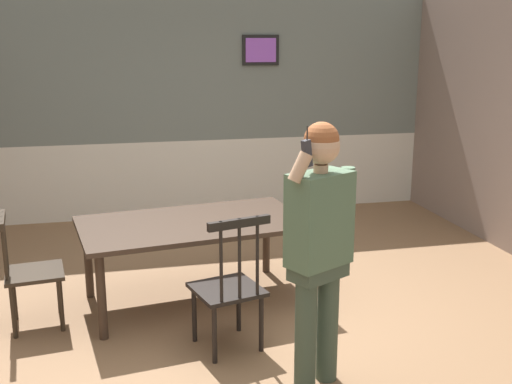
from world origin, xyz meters
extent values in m
plane|color=#846042|center=(0.00, 0.00, 0.00)|extent=(7.51, 7.51, 0.00)
cube|color=slate|center=(0.00, 3.41, 1.88)|extent=(6.41, 0.12, 1.84)
cube|color=silver|center=(0.00, 3.42, 0.48)|extent=(6.41, 0.14, 0.96)
cube|color=silver|center=(0.00, 3.39, 0.96)|extent=(6.41, 0.05, 0.06)
cube|color=black|center=(0.96, 3.34, 2.08)|extent=(0.47, 0.03, 0.37)
cube|color=#A258DA|center=(0.96, 3.32, 2.08)|extent=(0.39, 0.01, 0.29)
cube|color=#38281E|center=(-0.27, 0.60, 0.70)|extent=(2.01, 1.31, 0.04)
cylinder|color=#38281E|center=(-1.04, 0.06, 0.34)|extent=(0.07, 0.07, 0.68)
cylinder|color=#38281E|center=(0.62, 0.30, 0.34)|extent=(0.07, 0.07, 0.68)
cylinder|color=#38281E|center=(-1.16, 0.90, 0.34)|extent=(0.07, 0.07, 0.68)
cylinder|color=#38281E|center=(0.50, 1.14, 0.34)|extent=(0.07, 0.07, 0.68)
cube|color=black|center=(-0.14, -0.27, 0.45)|extent=(0.57, 0.57, 0.03)
cube|color=black|center=(-0.09, -0.47, 1.01)|extent=(0.46, 0.16, 0.06)
cylinder|color=black|center=(-0.22, -0.51, 0.75)|extent=(0.02, 0.02, 0.57)
cylinder|color=black|center=(-0.09, -0.47, 0.75)|extent=(0.02, 0.02, 0.57)
cylinder|color=black|center=(0.04, -0.44, 0.75)|extent=(0.02, 0.02, 0.57)
cylinder|color=black|center=(-0.37, -0.14, 0.22)|extent=(0.04, 0.04, 0.43)
cylinder|color=black|center=(-0.01, -0.04, 0.22)|extent=(0.04, 0.04, 0.43)
cylinder|color=black|center=(-0.27, -0.50, 0.22)|extent=(0.04, 0.04, 0.43)
cylinder|color=black|center=(0.08, -0.40, 0.22)|extent=(0.04, 0.04, 0.43)
cube|color=#2D2319|center=(-1.55, 0.41, 0.44)|extent=(0.48, 0.48, 0.03)
cube|color=#2D2319|center=(-1.74, 0.39, 0.89)|extent=(0.09, 0.44, 0.06)
cylinder|color=#2D2319|center=(-1.76, 0.52, 0.69)|extent=(0.02, 0.02, 0.46)
cylinder|color=#2D2319|center=(-1.74, 0.39, 0.69)|extent=(0.02, 0.02, 0.46)
cylinder|color=#2D2319|center=(-1.72, 0.26, 0.69)|extent=(0.02, 0.02, 0.46)
cylinder|color=#2D2319|center=(-1.39, 0.61, 0.21)|extent=(0.04, 0.04, 0.43)
cylinder|color=#2D2319|center=(-1.35, 0.26, 0.21)|extent=(0.04, 0.04, 0.43)
cylinder|color=#2D2319|center=(-1.74, 0.56, 0.21)|extent=(0.04, 0.04, 0.43)
cylinder|color=#2D2319|center=(-1.70, 0.22, 0.21)|extent=(0.04, 0.04, 0.43)
cylinder|color=#3A493A|center=(0.42, -0.86, 0.42)|extent=(0.14, 0.14, 0.84)
cylinder|color=#3A493A|center=(0.24, -0.96, 0.42)|extent=(0.14, 0.14, 0.84)
cube|color=#3A493A|center=(0.33, -0.91, 0.81)|extent=(0.42, 0.35, 0.12)
cube|color=#4C664C|center=(0.33, -0.91, 1.13)|extent=(0.47, 0.39, 0.59)
cylinder|color=#4C664C|center=(0.55, -0.79, 1.15)|extent=(0.09, 0.09, 0.56)
cylinder|color=tan|center=(0.17, -1.01, 1.49)|extent=(0.16, 0.09, 0.20)
cylinder|color=tan|center=(0.33, -0.91, 1.45)|extent=(0.09, 0.09, 0.05)
sphere|color=tan|center=(0.33, -0.91, 1.59)|extent=(0.23, 0.23, 0.23)
sphere|color=brown|center=(0.33, -0.91, 1.63)|extent=(0.22, 0.22, 0.22)
cube|color=#2D2D33|center=(0.21, -1.01, 1.57)|extent=(0.08, 0.06, 0.17)
cylinder|color=black|center=(0.21, -1.01, 1.69)|extent=(0.01, 0.01, 0.08)
camera|label=1|loc=(-0.88, -4.42, 2.22)|focal=43.65mm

